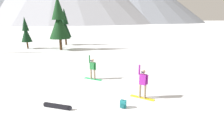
% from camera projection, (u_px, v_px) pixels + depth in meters
% --- Properties ---
extents(ground_plane, '(800.00, 800.00, 0.00)m').
position_uv_depth(ground_plane, '(105.00, 96.00, 11.35)').
color(ground_plane, white).
extents(snowboarder_foreground, '(1.38, 1.19, 2.08)m').
position_uv_depth(snowboarder_foreground, '(143.00, 83.00, 10.77)').
color(snowboarder_foreground, yellow).
rests_on(snowboarder_foreground, ground_plane).
extents(snowboarder_midground, '(1.44, 1.12, 1.94)m').
position_uv_depth(snowboarder_midground, '(93.00, 68.00, 14.24)').
color(snowboarder_midground, '#19B259').
rests_on(snowboarder_midground, ground_plane).
extents(loose_snowboard_near_right, '(1.66, 0.89, 0.25)m').
position_uv_depth(loose_snowboard_near_right, '(57.00, 106.00, 9.75)').
color(loose_snowboard_near_right, black).
rests_on(loose_snowboard_near_right, ground_plane).
extents(backpack_teal, '(0.38, 0.37, 0.47)m').
position_uv_depth(backpack_teal, '(123.00, 104.00, 9.79)').
color(backpack_teal, '#1E7A7F').
rests_on(backpack_teal, ground_plane).
extents(pine_tree_twin, '(2.11, 2.11, 6.53)m').
position_uv_depth(pine_tree_twin, '(65.00, 25.00, 32.44)').
color(pine_tree_twin, '#472D19').
rests_on(pine_tree_twin, ground_plane).
extents(pine_tree_broad, '(1.64, 1.64, 5.01)m').
position_uv_depth(pine_tree_broad, '(26.00, 32.00, 28.54)').
color(pine_tree_broad, '#472D19').
rests_on(pine_tree_broad, ground_plane).
extents(pine_tree_young, '(3.15, 3.15, 7.98)m').
position_uv_depth(pine_tree_young, '(59.00, 21.00, 26.92)').
color(pine_tree_young, '#472D19').
rests_on(pine_tree_young, ground_plane).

